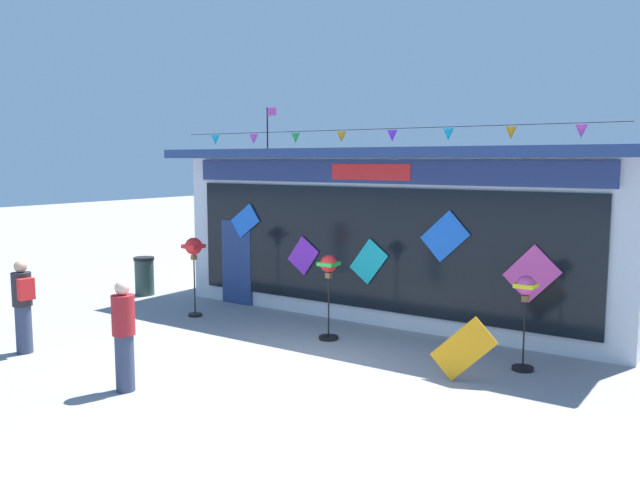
# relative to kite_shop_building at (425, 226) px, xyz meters

# --- Properties ---
(ground_plane) EXTENTS (80.00, 80.00, 0.00)m
(ground_plane) POSITION_rel_kite_shop_building_xyz_m (0.53, -6.13, -1.86)
(ground_plane) COLOR gray
(kite_shop_building) EXTENTS (10.60, 6.00, 4.87)m
(kite_shop_building) POSITION_rel_kite_shop_building_xyz_m (0.00, 0.00, 0.00)
(kite_shop_building) COLOR silver
(kite_shop_building) RESTS_ON ground_plane
(wind_spinner_far_left) EXTENTS (0.38, 0.38, 1.75)m
(wind_spinner_far_left) POSITION_rel_kite_shop_building_xyz_m (-3.58, -4.12, -0.43)
(wind_spinner_far_left) COLOR black
(wind_spinner_far_left) RESTS_ON ground_plane
(wind_spinner_left) EXTENTS (0.38, 0.38, 1.64)m
(wind_spinner_left) POSITION_rel_kite_shop_building_xyz_m (-0.09, -4.02, -0.64)
(wind_spinner_left) COLOR black
(wind_spinner_left) RESTS_ON ground_plane
(wind_spinner_center_left) EXTENTS (0.35, 0.35, 1.58)m
(wind_spinner_center_left) POSITION_rel_kite_shop_building_xyz_m (3.59, -3.78, -0.67)
(wind_spinner_center_left) COLOR black
(wind_spinner_center_left) RESTS_ON ground_plane
(person_near_camera) EXTENTS (0.34, 0.34, 1.68)m
(person_near_camera) POSITION_rel_kite_shop_building_xyz_m (-1.02, -8.11, -1.00)
(person_near_camera) COLOR #333D56
(person_near_camera) RESTS_ON ground_plane
(person_mid_plaza) EXTENTS (0.47, 0.35, 1.68)m
(person_mid_plaza) POSITION_rel_kite_shop_building_xyz_m (-4.07, -7.85, -0.97)
(person_mid_plaza) COLOR #333D56
(person_mid_plaza) RESTS_ON ground_plane
(trash_bin) EXTENTS (0.52, 0.52, 0.98)m
(trash_bin) POSITION_rel_kite_shop_building_xyz_m (-6.31, -3.19, -1.36)
(trash_bin) COLOR #2D4238
(trash_bin) RESTS_ON ground_plane
(display_kite_on_ground) EXTENTS (1.04, 0.22, 1.04)m
(display_kite_on_ground) POSITION_rel_kite_shop_building_xyz_m (2.98, -4.85, -1.34)
(display_kite_on_ground) COLOR orange
(display_kite_on_ground) RESTS_ON ground_plane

